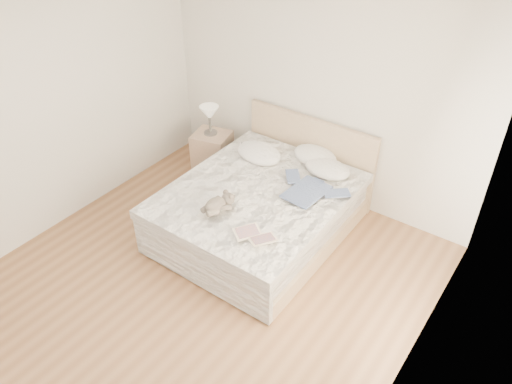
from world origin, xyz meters
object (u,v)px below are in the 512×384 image
table_lamp (210,114)px  childrens_book (255,236)px  photo_book (249,150)px  bed (262,208)px  nightstand (212,153)px  teddy_bear (216,210)px

table_lamp → childrens_book: bearing=-39.0°
photo_book → bed: bearing=-71.9°
bed → table_lamp: 1.50m
bed → nightstand: 1.38m
table_lamp → teddy_bear: bearing=-48.3°
photo_book → teddy_bear: teddy_bear is taller
table_lamp → childrens_book: size_ratio=1.03×
bed → nightstand: bed is taller
table_lamp → photo_book: size_ratio=1.34×
table_lamp → childrens_book: table_lamp is taller
nightstand → teddy_bear: 1.73m
nightstand → teddy_bear: size_ratio=1.82×
bed → photo_book: size_ratio=7.60×
childrens_book → teddy_bear: bearing=-155.6°
childrens_book → table_lamp: bearing=173.9°
teddy_bear → table_lamp: bearing=144.1°
photo_book → childrens_book: (0.97, -1.23, 0.00)m
table_lamp → bed: bearing=-26.6°
nightstand → photo_book: bearing=-9.8°
bed → table_lamp: size_ratio=5.67×
bed → childrens_book: 0.91m
nightstand → childrens_book: bearing=-39.1°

